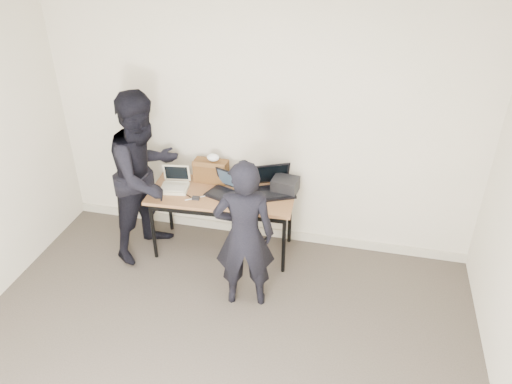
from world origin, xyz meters
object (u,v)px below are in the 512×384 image
(desk, at_px, (222,198))
(laptop_right, at_px, (274,186))
(leather_satchel, at_px, (211,171))
(equipment_box, at_px, (285,185))
(person_observer, at_px, (146,175))
(laptop_center, at_px, (224,189))
(person_typist, at_px, (244,236))
(laptop_beige, at_px, (175,184))

(desk, distance_m, laptop_right, 0.56)
(laptop_right, xyz_separation_m, leather_satchel, (-0.70, 0.05, 0.06))
(equipment_box, relative_size, person_observer, 0.14)
(laptop_center, distance_m, person_typist, 0.83)
(desk, bearing_deg, leather_satchel, 125.37)
(laptop_beige, height_order, laptop_center, laptop_center)
(laptop_beige, distance_m, laptop_right, 1.04)
(person_observer, bearing_deg, equipment_box, -55.94)
(laptop_center, bearing_deg, leather_satchel, 154.28)
(desk, bearing_deg, person_observer, -174.01)
(leather_satchel, xyz_separation_m, person_typist, (0.60, -0.93, -0.09))
(person_observer, bearing_deg, desk, -59.58)
(desk, distance_m, person_typist, 0.83)
(desk, height_order, laptop_beige, laptop_beige)
(person_typist, bearing_deg, person_observer, -38.45)
(person_observer, bearing_deg, laptop_beige, -44.59)
(laptop_beige, xyz_separation_m, laptop_right, (1.02, 0.18, 0.02))
(equipment_box, bearing_deg, person_observer, -167.33)
(desk, relative_size, person_observer, 0.85)
(leather_satchel, bearing_deg, person_typist, -56.31)
(laptop_beige, height_order, person_observer, person_observer)
(leather_satchel, bearing_deg, desk, -50.81)
(person_typist, bearing_deg, laptop_center, -73.46)
(equipment_box, xyz_separation_m, person_typist, (-0.21, -0.90, -0.04))
(desk, distance_m, equipment_box, 0.67)
(equipment_box, bearing_deg, leather_satchel, 177.48)
(laptop_right, distance_m, equipment_box, 0.11)
(laptop_beige, distance_m, laptop_center, 0.53)
(laptop_center, relative_size, person_observer, 0.21)
(laptop_beige, height_order, leather_satchel, leather_satchel)
(laptop_beige, bearing_deg, laptop_center, -5.55)
(desk, relative_size, person_typist, 1.02)
(laptop_right, distance_m, leather_satchel, 0.70)
(person_observer, bearing_deg, laptop_right, -55.68)
(laptop_center, distance_m, equipment_box, 0.63)
(laptop_right, height_order, equipment_box, laptop_right)
(equipment_box, bearing_deg, laptop_right, -170.43)
(leather_satchel, distance_m, person_typist, 1.12)
(laptop_beige, bearing_deg, desk, -7.42)
(laptop_beige, relative_size, laptop_center, 0.83)
(leather_satchel, distance_m, person_observer, 0.68)
(person_typist, bearing_deg, laptop_right, -108.51)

